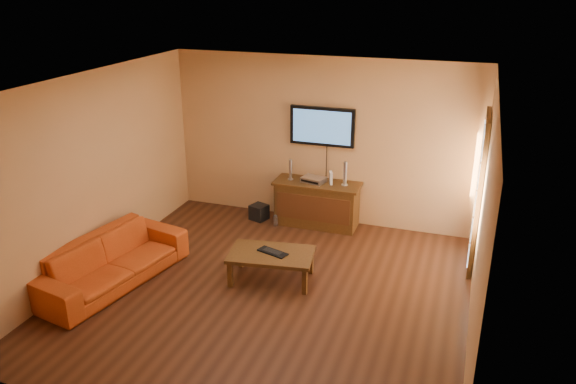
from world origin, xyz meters
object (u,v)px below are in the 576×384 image
at_px(sofa, 110,254).
at_px(bottle, 276,221).
at_px(television, 322,126).
at_px(game_console, 331,178).
at_px(keyboard, 273,252).
at_px(speaker_left, 291,170).
at_px(subwoofer, 259,212).
at_px(coffee_table, 271,256).
at_px(av_receiver, 314,180).
at_px(media_console, 317,204).
at_px(speaker_right, 345,175).

bearing_deg(sofa, bottle, -20.27).
bearing_deg(television, game_console, -43.23).
bearing_deg(television, keyboard, -91.49).
distance_m(sofa, keyboard, 2.14).
height_order(speaker_left, subwoofer, speaker_left).
bearing_deg(coffee_table, keyboard, 28.81).
distance_m(speaker_left, game_console, 0.67).
height_order(coffee_table, bottle, coffee_table).
bearing_deg(subwoofer, bottle, -7.96).
bearing_deg(av_receiver, coffee_table, -76.39).
xyz_separation_m(media_console, subwoofer, (-0.98, -0.10, -0.24)).
xyz_separation_m(coffee_table, sofa, (-1.99, -0.74, 0.07)).
relative_size(av_receiver, subwoofer, 1.42).
distance_m(sofa, subwoofer, 2.79).
relative_size(television, bottle, 5.17).
bearing_deg(keyboard, television, 88.51).
xyz_separation_m(coffee_table, game_console, (0.29, 1.94, 0.48)).
bearing_deg(media_console, coffee_table, -92.18).
relative_size(media_console, speaker_left, 4.09).
distance_m(speaker_right, game_console, 0.24).
bearing_deg(media_console, sofa, -127.83).
relative_size(game_console, subwoofer, 0.78).
xyz_separation_m(game_console, keyboard, (-0.27, -1.93, -0.42)).
relative_size(television, speaker_left, 3.08).
bearing_deg(sofa, subwoofer, -11.98).
relative_size(sofa, speaker_right, 5.58).
height_order(sofa, bottle, sofa).
xyz_separation_m(game_console, bottle, (-0.83, -0.30, -0.74)).
relative_size(television, coffee_table, 0.88).
distance_m(media_console, subwoofer, 1.01).
height_order(television, speaker_left, television).
relative_size(subwoofer, keyboard, 0.57).
bearing_deg(game_console, bottle, 178.31).
xyz_separation_m(television, speaker_right, (0.44, -0.20, -0.69)).
height_order(coffee_table, speaker_right, speaker_right).
distance_m(coffee_table, speaker_right, 2.09).
bearing_deg(television, speaker_left, -153.83).
height_order(speaker_left, bottle, speaker_left).
bearing_deg(television, media_console, -90.00).
xyz_separation_m(coffee_table, bottle, (-0.54, 1.64, -0.26)).
bearing_deg(game_console, keyboard, -119.75).
xyz_separation_m(subwoofer, keyboard, (0.92, -1.81, 0.29)).
bearing_deg(keyboard, media_console, 88.33).
xyz_separation_m(sofa, av_receiver, (2.00, 2.67, 0.36)).
distance_m(media_console, av_receiver, 0.41).
height_order(sofa, speaker_left, speaker_left).
xyz_separation_m(television, coffee_table, (-0.07, -2.14, -1.25)).
relative_size(coffee_table, speaker_left, 3.52).
height_order(media_console, av_receiver, av_receiver).
relative_size(media_console, television, 1.33).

